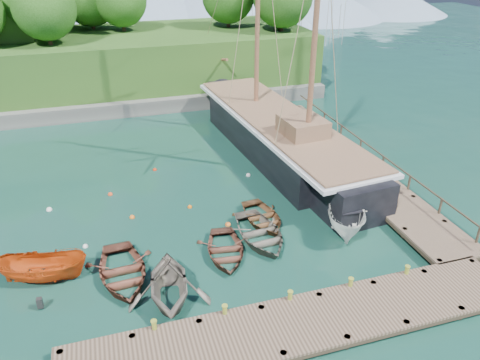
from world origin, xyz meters
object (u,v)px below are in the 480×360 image
at_px(rowboat_1, 170,300).
at_px(motorboat_orange, 46,280).
at_px(rowboat_0, 123,278).
at_px(rowboat_4, 262,222).
at_px(schooner, 279,138).
at_px(rowboat_3, 260,239).
at_px(cabin_boat_white, 345,228).
at_px(rowboat_2, 225,255).

height_order(rowboat_1, motorboat_orange, rowboat_1).
xyz_separation_m(rowboat_0, rowboat_4, (8.22, 2.75, 0.00)).
distance_m(rowboat_4, schooner, 10.01).
xyz_separation_m(rowboat_3, motorboat_orange, (-11.09, -0.20, 0.00)).
bearing_deg(schooner, rowboat_4, -121.65).
xyz_separation_m(rowboat_0, rowboat_1, (1.95, -2.19, 0.00)).
bearing_deg(schooner, motorboat_orange, -151.76).
distance_m(motorboat_orange, schooner, 19.50).
bearing_deg(cabin_boat_white, rowboat_3, -159.31).
bearing_deg(rowboat_1, cabin_boat_white, 22.58).
bearing_deg(motorboat_orange, schooner, -41.66).
relative_size(rowboat_0, rowboat_4, 1.20).
height_order(rowboat_0, schooner, schooner).
bearing_deg(cabin_boat_white, rowboat_1, -139.56).
height_order(rowboat_1, rowboat_4, rowboat_1).
xyz_separation_m(rowboat_0, motorboat_orange, (-3.60, 0.93, 0.00)).
relative_size(rowboat_2, schooner, 0.14).
xyz_separation_m(cabin_boat_white, schooner, (0.12, 10.88, 1.21)).
distance_m(rowboat_2, cabin_boat_white, 7.25).
relative_size(rowboat_3, schooner, 0.16).
distance_m(rowboat_3, cabin_boat_white, 5.05).
xyz_separation_m(rowboat_4, motorboat_orange, (-11.82, -1.82, 0.00)).
distance_m(rowboat_1, schooner, 17.53).
bearing_deg(rowboat_0, rowboat_2, -0.05).
bearing_deg(rowboat_3, cabin_boat_white, -7.65).
bearing_deg(rowboat_4, rowboat_1, -146.36).
height_order(rowboat_3, cabin_boat_white, cabin_boat_white).
relative_size(rowboat_0, schooner, 0.16).
relative_size(rowboat_0, motorboat_orange, 1.10).
bearing_deg(rowboat_3, schooner, 60.37).
bearing_deg(motorboat_orange, rowboat_2, -79.12).
relative_size(rowboat_0, rowboat_1, 1.08).
relative_size(rowboat_1, rowboat_2, 1.09).
distance_m(rowboat_0, rowboat_4, 8.67).
xyz_separation_m(rowboat_0, rowboat_2, (5.29, 0.30, 0.00)).
relative_size(rowboat_4, cabin_boat_white, 0.73).
relative_size(rowboat_1, rowboat_3, 0.94).
bearing_deg(rowboat_1, schooner, 59.24).
height_order(cabin_boat_white, schooner, schooner).
xyz_separation_m(rowboat_1, cabin_boat_white, (10.58, 2.96, 0.00)).
relative_size(rowboat_1, motorboat_orange, 1.02).
distance_m(motorboat_orange, cabin_boat_white, 16.13).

